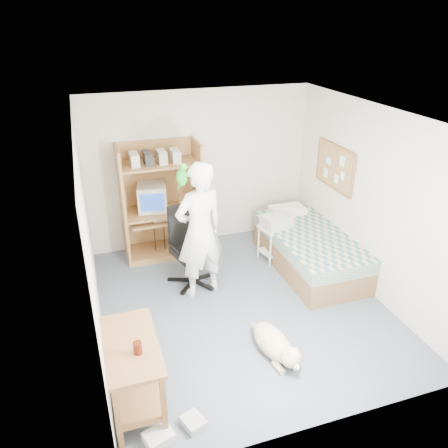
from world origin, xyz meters
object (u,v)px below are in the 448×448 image
Objects in this scene: bed at (309,249)px; office_chair at (190,256)px; printer_cart at (276,237)px; dog at (275,344)px; person at (200,231)px; computer_hutch at (161,205)px; side_desk at (133,365)px.

bed is 1.79× the size of office_chair.
bed reaches higher than printer_cart.
office_chair is 1.17× the size of dog.
office_chair is at bearing -92.77° from person.
office_chair reaches higher than dog.
dog is (-1.28, -1.62, -0.13)m from bed.
computer_hutch reaches higher than side_desk.
side_desk is at bearing -150.36° from printer_cart.
computer_hutch is at bearing 96.70° from dog.
bed is 1.85m from person.
side_desk is 2.06m from person.
bed is at bearing -29.29° from computer_hutch.
office_chair is at bearing 98.10° from dog.
person is (0.27, -1.27, 0.12)m from computer_hutch.
side_desk is 2.24m from office_chair.
person is 3.36× the size of printer_cart.
printer_cart is (1.62, -0.75, -0.45)m from computer_hutch.
bed is 2.02× the size of side_desk.
office_chair is at bearing -77.89° from computer_hutch.
bed is 1.07× the size of person.
computer_hutch is 0.89× the size of bed.
dog is (0.52, -1.78, -0.25)m from office_chair.
office_chair is at bearing 174.92° from bed.
office_chair is at bearing 176.67° from printer_cart.
side_desk is (-0.85, -2.94, -0.33)m from computer_hutch.
printer_cart is at bearing -24.84° from computer_hutch.
side_desk is 3.30m from printer_cart.
computer_hutch reaches higher than printer_cart.
side_desk is 1.62m from dog.
printer_cart is (1.34, 0.52, -0.57)m from person.
computer_hutch reaches higher than dog.
bed is at bearing -19.83° from office_chair.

